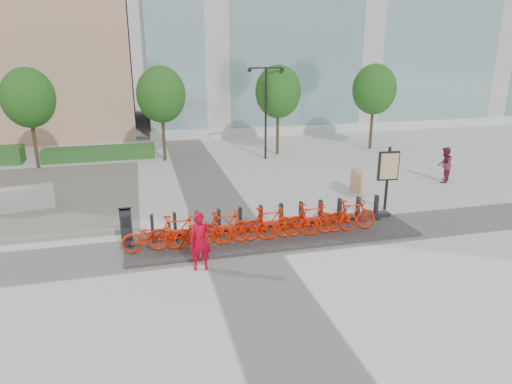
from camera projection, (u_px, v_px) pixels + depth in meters
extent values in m
plane|color=silver|center=(237.00, 244.00, 14.57)|extent=(120.00, 120.00, 0.00)
cube|color=#276D2A|center=(100.00, 153.00, 25.46)|extent=(6.00, 1.20, 0.70)
cylinder|color=#3A271A|center=(34.00, 139.00, 23.29)|extent=(0.18, 0.18, 3.00)
ellipsoid|color=#193414|center=(28.00, 98.00, 22.65)|extent=(2.60, 2.60, 2.99)
cylinder|color=#3A271A|center=(164.00, 134.00, 24.83)|extent=(0.18, 0.18, 3.00)
ellipsoid|color=#193414|center=(161.00, 95.00, 24.20)|extent=(2.60, 2.60, 2.99)
cylinder|color=#3A271A|center=(278.00, 129.00, 26.38)|extent=(0.18, 0.18, 3.00)
ellipsoid|color=#193414|center=(278.00, 92.00, 25.74)|extent=(2.60, 2.60, 2.99)
cylinder|color=#3A271A|center=(372.00, 124.00, 27.81)|extent=(0.18, 0.18, 3.00)
ellipsoid|color=#193414|center=(374.00, 89.00, 27.17)|extent=(2.60, 2.60, 2.99)
cylinder|color=black|center=(266.00, 114.00, 24.92)|extent=(0.12, 0.12, 5.00)
cube|color=black|center=(258.00, 68.00, 24.07)|extent=(0.90, 0.08, 0.08)
cube|color=black|center=(274.00, 68.00, 24.28)|extent=(0.90, 0.08, 0.08)
cylinder|color=black|center=(250.00, 70.00, 23.99)|extent=(0.20, 0.20, 0.18)
cylinder|color=black|center=(282.00, 70.00, 24.42)|extent=(0.20, 0.20, 0.18)
cube|color=#383838|center=(274.00, 235.00, 15.15)|extent=(9.60, 2.40, 0.08)
imported|color=red|center=(153.00, 236.00, 13.73)|extent=(1.90, 0.66, 1.00)
imported|color=red|center=(177.00, 232.00, 13.89)|extent=(1.84, 0.52, 1.11)
imported|color=red|center=(201.00, 231.00, 14.08)|extent=(1.90, 0.66, 1.00)
imported|color=red|center=(224.00, 227.00, 14.23)|extent=(1.84, 0.52, 1.11)
imported|color=red|center=(246.00, 227.00, 14.42)|extent=(1.90, 0.66, 1.00)
imported|color=red|center=(268.00, 223.00, 14.57)|extent=(1.84, 0.52, 1.11)
imported|color=red|center=(289.00, 223.00, 14.76)|extent=(1.90, 0.66, 1.00)
imported|color=red|center=(310.00, 219.00, 14.92)|extent=(1.84, 0.52, 1.11)
imported|color=red|center=(331.00, 219.00, 15.10)|extent=(1.90, 0.66, 1.00)
imported|color=red|center=(351.00, 215.00, 15.26)|extent=(1.84, 0.52, 1.11)
cube|color=#212129|center=(126.00, 228.00, 14.05)|extent=(0.34, 0.30, 1.22)
cube|color=black|center=(125.00, 208.00, 13.85)|extent=(0.41, 0.35, 0.16)
cube|color=black|center=(126.00, 222.00, 13.83)|extent=(0.24, 0.02, 0.34)
imported|color=#B10019|center=(200.00, 241.00, 12.68)|extent=(0.65, 0.46, 1.69)
imported|color=maroon|center=(444.00, 165.00, 20.99)|extent=(1.02, 1.01, 1.66)
cylinder|color=#E05300|center=(357.00, 180.00, 19.65)|extent=(0.63, 0.63, 1.04)
cube|color=#A2A2A2|center=(22.00, 199.00, 17.52)|extent=(2.35, 1.03, 0.88)
cylinder|color=black|center=(387.00, 179.00, 17.31)|extent=(0.11, 0.11, 2.46)
cube|color=black|center=(388.00, 166.00, 17.15)|extent=(0.81, 0.20, 1.12)
cube|color=tan|center=(389.00, 166.00, 17.09)|extent=(0.69, 0.09, 0.99)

